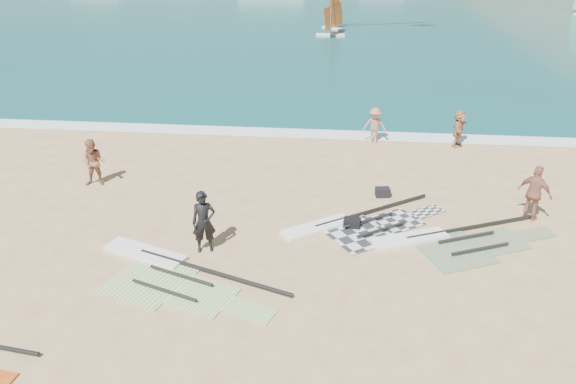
# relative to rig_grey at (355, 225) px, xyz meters

# --- Properties ---
(ground) EXTENTS (300.00, 300.00, 0.00)m
(ground) POSITION_rel_rig_grey_xyz_m (-1.21, -3.68, -0.05)
(ground) COLOR tan
(ground) RESTS_ON ground
(surf_line) EXTENTS (300.00, 1.20, 0.04)m
(surf_line) POSITION_rel_rig_grey_xyz_m (-1.21, 8.62, -0.05)
(surf_line) COLOR white
(surf_line) RESTS_ON ground
(rig_grey) EXTENTS (5.55, 4.27, 0.20)m
(rig_grey) POSITION_rel_rig_grey_xyz_m (0.00, 0.00, 0.00)
(rig_grey) COLOR #2A2A2D
(rig_grey) RESTS_ON ground
(rig_green) EXTENTS (6.00, 3.70, 0.20)m
(rig_green) POSITION_rel_rig_grey_xyz_m (-5.32, -3.30, 0.00)
(rig_green) COLOR #75B02D
(rig_green) RESTS_ON ground
(rig_orange) EXTENTS (6.00, 3.76, 0.20)m
(rig_orange) POSITION_rel_rig_grey_xyz_m (2.98, -0.72, 0.00)
(rig_orange) COLOR orange
(rig_orange) RESTS_ON ground
(gear_bag_near) EXTENTS (0.56, 0.44, 0.32)m
(gear_bag_near) POSITION_rel_rig_grey_xyz_m (1.01, 2.36, 0.11)
(gear_bag_near) COLOR black
(gear_bag_near) RESTS_ON ground
(gear_bag_far) EXTENTS (0.59, 0.45, 0.32)m
(gear_bag_far) POSITION_rel_rig_grey_xyz_m (-0.11, -0.08, 0.11)
(gear_bag_far) COLOR black
(gear_bag_far) RESTS_ON ground
(person_wetsuit) EXTENTS (0.82, 0.66, 1.96)m
(person_wetsuit) POSITION_rel_rig_grey_xyz_m (-4.56, -1.92, 0.93)
(person_wetsuit) COLOR black
(person_wetsuit) RESTS_ON ground
(beachgoer_left) EXTENTS (0.95, 0.78, 1.83)m
(beachgoer_left) POSITION_rel_rig_grey_xyz_m (-9.75, 2.28, 0.86)
(beachgoer_left) COLOR #9A6149
(beachgoer_left) RESTS_ON ground
(beachgoer_mid) EXTENTS (1.06, 0.61, 1.65)m
(beachgoer_mid) POSITION_rel_rig_grey_xyz_m (0.89, 7.82, 0.77)
(beachgoer_mid) COLOR #A66859
(beachgoer_mid) RESTS_ON ground
(beachgoer_back) EXTENTS (1.17, 1.10, 1.94)m
(beachgoer_back) POSITION_rel_rig_grey_xyz_m (5.85, 1.10, 0.92)
(beachgoer_back) COLOR #A36851
(beachgoer_back) RESTS_ON ground
(beachgoer_right) EXTENTS (1.00, 1.61, 1.66)m
(beachgoer_right) POSITION_rel_rig_grey_xyz_m (4.56, 7.82, 0.78)
(beachgoer_right) COLOR #B67E54
(beachgoer_right) RESTS_ON ground
(windsurfer_left) EXTENTS (2.49, 3.05, 4.54)m
(windsurfer_left) POSITION_rel_rig_grey_xyz_m (-1.85, 33.58, 1.26)
(windsurfer_left) COLOR white
(windsurfer_left) RESTS_ON ground
(windsurfer_centre) EXTENTS (2.12, 2.13, 4.05)m
(windsurfer_centre) POSITION_rel_rig_grey_xyz_m (-1.74, 36.98, 1.16)
(windsurfer_centre) COLOR white
(windsurfer_centre) RESTS_ON ground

